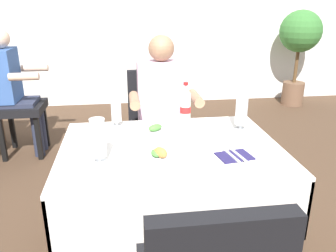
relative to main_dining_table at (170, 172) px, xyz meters
name	(u,v)px	position (x,y,z in m)	size (l,w,h in m)	color
main_dining_table	(170,172)	(0.00, 0.00, 0.00)	(1.20, 0.90, 0.74)	white
chair_far_diner_seat	(156,125)	(0.00, 0.84, -0.02)	(0.44, 0.50, 0.97)	black
seated_diner_far	(163,110)	(0.04, 0.73, 0.14)	(0.50, 0.46, 1.26)	#282D42
plate_near_camera	(163,158)	(-0.06, -0.18, 0.18)	(0.24, 0.24, 0.07)	white
plate_far_diner	(157,130)	(-0.05, 0.22, 0.18)	(0.26, 0.26, 0.05)	white
beer_glass_left	(241,111)	(0.47, 0.20, 0.28)	(0.07, 0.07, 0.23)	white
beer_glass_middle	(98,141)	(-0.38, -0.16, 0.28)	(0.07, 0.07, 0.23)	white
beer_glass_right	(116,109)	(-0.29, 0.36, 0.28)	(0.07, 0.07, 0.23)	white
cola_bottle_primary	(185,105)	(0.15, 0.37, 0.28)	(0.07, 0.07, 0.27)	silver
napkin_cutlery_set	(234,156)	(0.30, -0.18, 0.17)	(0.19, 0.20, 0.01)	#231E4C
background_chair_right	(10,102)	(-1.35, 1.70, -0.02)	(0.50, 0.44, 0.97)	black
background_patron	(13,86)	(-1.30, 1.70, 0.14)	(0.46, 0.50, 1.26)	#282D42
potted_plant_corner	(299,41)	(2.31, 3.03, 0.38)	(0.59, 0.59, 1.38)	brown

